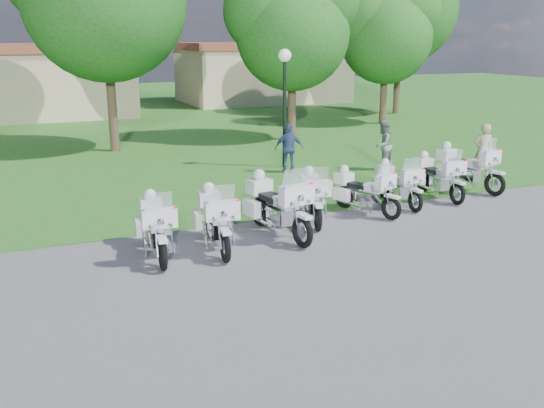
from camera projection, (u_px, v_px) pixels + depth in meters
name	position (u px, v px, depth m)	size (l,w,h in m)	color
ground	(328.00, 257.00, 12.82)	(100.00, 100.00, 0.00)	#58585D
grass_lawn	(114.00, 113.00, 36.67)	(100.00, 48.00, 0.01)	#24631F
motorcycle_0	(156.00, 225.00, 12.82)	(0.89, 2.31, 1.55)	black
motorcycle_1	(216.00, 218.00, 13.28)	(0.95, 2.36, 1.59)	black
motorcycle_2	(277.00, 205.00, 14.10)	(1.06, 2.58, 1.74)	black
motorcycle_3	(313.00, 195.00, 15.28)	(1.21, 2.18, 1.52)	black
motorcycle_4	(363.00, 190.00, 15.90)	(1.17, 2.06, 1.45)	black
motorcycle_5	(397.00, 183.00, 16.73)	(0.72, 2.12, 1.43)	black
motorcycle_6	(437.00, 176.00, 17.49)	(0.77, 2.24, 1.50)	black
motorcycle_7	(466.00, 167.00, 18.37)	(1.15, 2.44, 1.66)	black
lamp_post	(285.00, 79.00, 20.82)	(0.44, 0.44, 4.10)	black
tree_2	(291.00, 22.00, 26.06)	(5.78, 4.93, 7.71)	#38281C
tree_3	(386.00, 28.00, 31.12)	(5.56, 4.74, 7.41)	#38281C
building_west	(2.00, 80.00, 34.70)	(14.56, 8.32, 4.10)	tan
building_east	(262.00, 72.00, 43.00)	(11.44, 7.28, 4.10)	tan
bystander_a	(483.00, 151.00, 19.83)	(0.65, 0.43, 1.78)	tan
bystander_b	(383.00, 145.00, 20.94)	(0.84, 0.66, 1.73)	slate
bystander_c	(289.00, 149.00, 20.55)	(0.97, 0.41, 1.66)	navy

